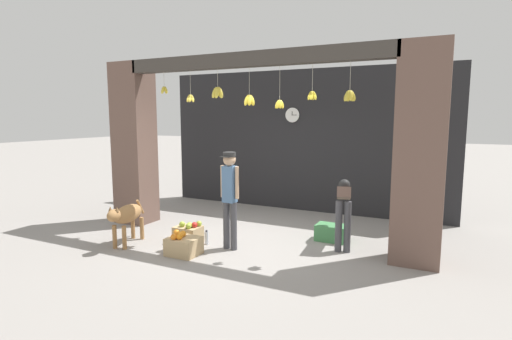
# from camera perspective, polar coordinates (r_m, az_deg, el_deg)

# --- Properties ---
(ground_plane) EXTENTS (60.00, 60.00, 0.00)m
(ground_plane) POSITION_cam_1_polar(r_m,az_deg,el_deg) (7.01, -1.50, -10.38)
(ground_plane) COLOR gray
(shop_back_wall) EXTENTS (6.71, 0.12, 3.22)m
(shop_back_wall) POSITION_cam_1_polar(r_m,az_deg,el_deg) (9.26, 6.52, 4.16)
(shop_back_wall) COLOR #232326
(shop_back_wall) RESTS_ON ground_plane
(shop_pillar_left) EXTENTS (0.70, 0.60, 3.22)m
(shop_pillar_left) POSITION_cam_1_polar(r_m,az_deg,el_deg) (8.51, -16.97, 3.56)
(shop_pillar_left) COLOR brown
(shop_pillar_left) RESTS_ON ground_plane
(shop_pillar_right) EXTENTS (0.70, 0.60, 3.22)m
(shop_pillar_right) POSITION_cam_1_polar(r_m,az_deg,el_deg) (6.25, 22.42, 1.94)
(shop_pillar_right) COLOR brown
(shop_pillar_right) RESTS_ON ground_plane
(storefront_awning) EXTENTS (4.81, 0.27, 0.94)m
(storefront_awning) POSITION_cam_1_polar(r_m,az_deg,el_deg) (6.82, -1.04, 15.11)
(storefront_awning) COLOR #3D3833
(dog) EXTENTS (0.45, 1.07, 0.74)m
(dog) POSITION_cam_1_polar(r_m,az_deg,el_deg) (7.14, -18.03, -6.19)
(dog) COLOR #9E7042
(dog) RESTS_ON ground_plane
(shopkeeper) EXTENTS (0.34, 0.27, 1.61)m
(shopkeeper) POSITION_cam_1_polar(r_m,az_deg,el_deg) (6.49, -3.77, -3.30)
(shopkeeper) COLOR #424247
(shopkeeper) RESTS_ON ground_plane
(worker_stooping) EXTENTS (0.37, 0.82, 1.08)m
(worker_stooping) POSITION_cam_1_polar(r_m,az_deg,el_deg) (6.77, 12.42, -4.88)
(worker_stooping) COLOR #424247
(worker_stooping) RESTS_ON ground_plane
(fruit_crate_oranges) EXTENTS (0.49, 0.42, 0.37)m
(fruit_crate_oranges) POSITION_cam_1_polar(r_m,az_deg,el_deg) (6.51, -10.35, -10.50)
(fruit_crate_oranges) COLOR tan
(fruit_crate_oranges) RESTS_ON ground_plane
(fruit_crate_apples) EXTENTS (0.44, 0.34, 0.38)m
(fruit_crate_apples) POSITION_cam_1_polar(r_m,az_deg,el_deg) (7.08, -9.64, -8.94)
(fruit_crate_apples) COLOR tan
(fruit_crate_apples) RESTS_ON ground_plane
(produce_box_green) EXTENTS (0.53, 0.36, 0.28)m
(produce_box_green) POSITION_cam_1_polar(r_m,az_deg,el_deg) (7.23, 10.71, -8.79)
(produce_box_green) COLOR #42844C
(produce_box_green) RESTS_ON ground_plane
(water_bottle) EXTENTS (0.06, 0.06, 0.24)m
(water_bottle) POSITION_cam_1_polar(r_m,az_deg,el_deg) (6.97, -7.07, -9.58)
(water_bottle) COLOR silver
(water_bottle) RESTS_ON ground_plane
(wall_clock) EXTENTS (0.35, 0.03, 0.35)m
(wall_clock) POSITION_cam_1_polar(r_m,az_deg,el_deg) (9.24, 5.22, 7.83)
(wall_clock) COLOR black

